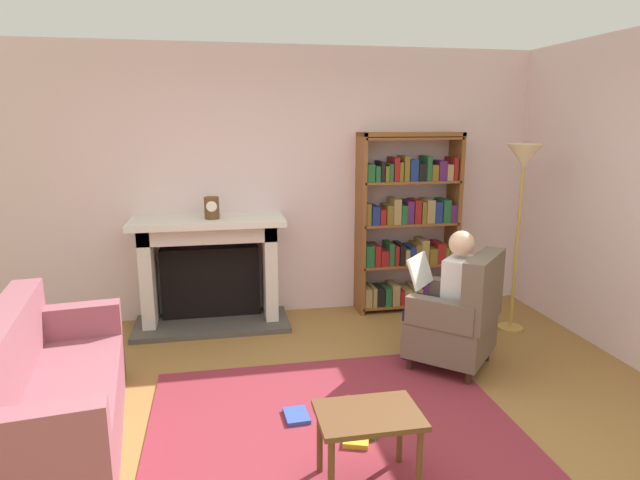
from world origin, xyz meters
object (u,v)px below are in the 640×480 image
(armchair_reading, at_px, (459,318))
(seated_reader, at_px, (446,292))
(side_table, at_px, (368,424))
(floor_lamp, at_px, (523,174))
(bookshelf, at_px, (408,225))
(fireplace, at_px, (210,267))
(sofa_floral, at_px, (48,396))
(mantel_clock, at_px, (212,208))

(armchair_reading, relative_size, seated_reader, 0.85)
(armchair_reading, relative_size, side_table, 1.73)
(floor_lamp, bearing_deg, bookshelf, 135.46)
(fireplace, bearing_deg, bookshelf, 0.94)
(seated_reader, bearing_deg, armchair_reading, 90.00)
(fireplace, xyz_separation_m, sofa_floral, (-0.97, -1.91, -0.25))
(armchair_reading, bearing_deg, sofa_floral, -37.41)
(seated_reader, bearing_deg, side_table, 5.18)
(armchair_reading, bearing_deg, bookshelf, -140.11)
(sofa_floral, distance_m, side_table, 1.98)
(fireplace, xyz_separation_m, bookshelf, (2.05, 0.03, 0.35))
(side_table, bearing_deg, seated_reader, 52.47)
(side_table, bearing_deg, bookshelf, 66.17)
(bookshelf, distance_m, side_table, 3.00)
(seated_reader, relative_size, sofa_floral, 0.64)
(fireplace, xyz_separation_m, mantel_clock, (0.04, -0.10, 0.61))
(mantel_clock, height_order, side_table, mantel_clock)
(armchair_reading, bearing_deg, fireplace, -82.57)
(bookshelf, xyz_separation_m, sofa_floral, (-3.02, -1.94, -0.60))
(bookshelf, relative_size, sofa_floral, 1.05)
(fireplace, relative_size, sofa_floral, 0.84)
(armchair_reading, relative_size, sofa_floral, 0.55)
(bookshelf, relative_size, armchair_reading, 1.92)
(armchair_reading, distance_m, seated_reader, 0.23)
(floor_lamp, bearing_deg, armchair_reading, -142.80)
(armchair_reading, bearing_deg, floor_lamp, 169.91)
(sofa_floral, xyz_separation_m, floor_lamp, (3.81, 1.17, 1.19))
(mantel_clock, bearing_deg, floor_lamp, -12.96)
(fireplace, relative_size, floor_lamp, 0.84)
(mantel_clock, height_order, sofa_floral, mantel_clock)
(mantel_clock, distance_m, floor_lamp, 2.88)
(fireplace, distance_m, sofa_floral, 2.16)
(seated_reader, height_order, sofa_floral, seated_reader)
(armchair_reading, bearing_deg, mantel_clock, -81.14)
(bookshelf, xyz_separation_m, side_table, (-1.19, -2.70, -0.54))
(armchair_reading, height_order, floor_lamp, floor_lamp)
(floor_lamp, bearing_deg, fireplace, 165.30)
(armchair_reading, xyz_separation_m, floor_lamp, (0.86, 0.65, 1.08))
(mantel_clock, xyz_separation_m, floor_lamp, (2.79, -0.64, 0.33))
(mantel_clock, xyz_separation_m, armchair_reading, (1.93, -1.30, -0.75))
(mantel_clock, height_order, armchair_reading, mantel_clock)
(seated_reader, height_order, floor_lamp, floor_lamp)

